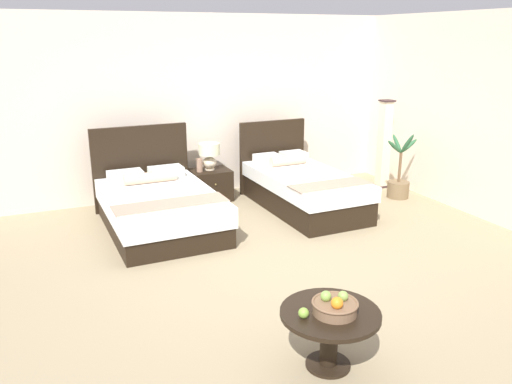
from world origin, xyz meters
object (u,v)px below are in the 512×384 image
at_px(bed_near_window, 159,206).
at_px(vase, 200,165).
at_px(bed_near_corner, 302,188).
at_px(fruit_bowl, 335,306).
at_px(potted_palm, 399,182).
at_px(table_lamp, 209,154).
at_px(loose_apple, 304,313).
at_px(nightstand, 211,185).
at_px(coffee_table, 330,326).
at_px(floor_lamp_corner, 384,144).

xyz_separation_m(bed_near_window, vase, (0.84, 0.86, 0.28)).
height_order(bed_near_window, bed_near_corner, bed_near_window).
relative_size(bed_near_window, bed_near_corner, 0.96).
xyz_separation_m(vase, fruit_bowl, (-0.34, -4.38, -0.04)).
bearing_deg(vase, potted_palm, -19.36).
bearing_deg(table_lamp, loose_apple, -99.77).
bearing_deg(nightstand, table_lamp, 90.00).
relative_size(coffee_table, floor_lamp_corner, 0.52).
bearing_deg(coffee_table, bed_near_corner, 64.73).
height_order(coffee_table, floor_lamp_corner, floor_lamp_corner).
relative_size(fruit_bowl, floor_lamp_corner, 0.24).
bearing_deg(loose_apple, floor_lamp_corner, 47.16).
relative_size(table_lamp, potted_palm, 0.38).
xyz_separation_m(bed_near_window, bed_near_corner, (2.13, -0.01, 0.01)).
distance_m(bed_near_window, potted_palm, 3.77).
height_order(bed_near_corner, fruit_bowl, bed_near_corner).
xyz_separation_m(table_lamp, fruit_bowl, (-0.51, -4.44, -0.20)).
distance_m(nightstand, floor_lamp_corner, 2.96).
bearing_deg(table_lamp, potted_palm, -21.61).
xyz_separation_m(bed_near_window, table_lamp, (1.02, 0.92, 0.43)).
distance_m(nightstand, fruit_bowl, 4.46).
height_order(bed_near_window, potted_palm, bed_near_window).
bearing_deg(bed_near_corner, coffee_table, -115.27).
bearing_deg(table_lamp, bed_near_corner, -39.60).
relative_size(bed_near_window, loose_apple, 26.22).
relative_size(bed_near_corner, loose_apple, 27.33).
bearing_deg(floor_lamp_corner, fruit_bowl, -130.61).
distance_m(fruit_bowl, loose_apple, 0.25).
relative_size(bed_near_window, potted_palm, 1.95).
relative_size(bed_near_window, nightstand, 3.50).
relative_size(loose_apple, potted_palm, 0.07).
distance_m(table_lamp, loose_apple, 4.47).
relative_size(loose_apple, floor_lamp_corner, 0.05).
height_order(bed_near_corner, vase, bed_near_corner).
height_order(bed_near_window, loose_apple, bed_near_window).
bearing_deg(vase, coffee_table, -94.61).
bearing_deg(loose_apple, potted_palm, 43.42).
height_order(nightstand, coffee_table, nightstand).
bearing_deg(potted_palm, table_lamp, 158.39).
height_order(bed_near_window, fruit_bowl, bed_near_window).
bearing_deg(potted_palm, loose_apple, -136.58).
bearing_deg(bed_near_window, coffee_table, -82.00).
distance_m(nightstand, coffee_table, 4.42).
xyz_separation_m(bed_near_window, fruit_bowl, (0.50, -3.52, 0.24)).
bearing_deg(floor_lamp_corner, loose_apple, -132.84).
bearing_deg(coffee_table, vase, 85.39).
bearing_deg(bed_near_window, table_lamp, 41.95).
relative_size(table_lamp, vase, 2.03).
xyz_separation_m(fruit_bowl, loose_apple, (-0.24, 0.03, -0.02)).
distance_m(fruit_bowl, floor_lamp_corner, 5.22).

